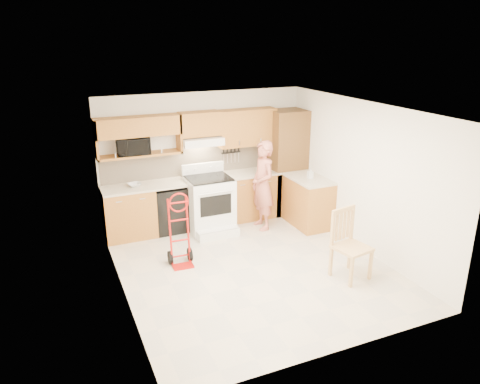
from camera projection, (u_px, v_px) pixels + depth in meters
floor at (253, 267)px, 7.25m from camera, size 4.00×4.50×0.02m
ceiling at (254, 108)px, 6.43m from camera, size 4.00×4.50×0.02m
wall_back at (204, 157)px, 8.80m from camera, size 4.00×0.02×2.50m
wall_front at (343, 256)px, 4.88m from camera, size 4.00×0.02×2.50m
wall_left at (117, 212)px, 6.08m from camera, size 0.02×4.50×2.50m
wall_right at (363, 177)px, 7.60m from camera, size 0.02×4.50×2.50m
backsplash at (204, 160)px, 8.79m from camera, size 3.92×0.03×0.55m
lower_cab_left at (129, 213)px, 8.21m from camera, size 0.90×0.60×0.90m
dishwasher at (170, 208)px, 8.50m from camera, size 0.60×0.60×0.85m
lower_cab_right at (249, 195)px, 9.11m from camera, size 1.14×0.60×0.90m
countertop_left at (144, 186)px, 8.17m from camera, size 1.50×0.63×0.04m
countertop_right at (249, 173)px, 8.95m from camera, size 1.14×0.63×0.04m
cab_return_right at (308, 202)px, 8.74m from camera, size 0.60×1.00×0.90m
countertop_return at (309, 179)px, 8.58m from camera, size 0.63×1.00×0.04m
pantry_tall at (286, 162)px, 9.22m from camera, size 0.70×0.60×2.10m
upper_cab_left at (138, 126)px, 7.94m from camera, size 1.50×0.33×0.34m
upper_shelf_mw at (140, 155)px, 8.11m from camera, size 1.50×0.33×0.04m
upper_cab_center at (200, 124)px, 8.38m from camera, size 0.76×0.33×0.44m
upper_cab_right at (247, 127)px, 8.78m from camera, size 1.14×0.33×0.70m
range_hood at (201, 141)px, 8.42m from camera, size 0.76×0.46×0.14m
knife_strip at (231, 156)px, 8.96m from camera, size 0.40×0.05×0.29m
microwave at (133, 146)px, 8.01m from camera, size 0.57×0.40×0.31m
range at (210, 200)px, 8.43m from camera, size 0.82×1.08×1.21m
person at (263, 185)px, 8.46m from camera, size 0.41×0.62×1.69m
hand_truck at (180, 233)px, 7.15m from camera, size 0.45×0.42×1.10m
dining_chair at (352, 245)px, 6.77m from camera, size 0.57×0.60×1.06m
soap_bottle at (310, 173)px, 8.51m from camera, size 0.10×0.10×0.20m
bowl at (134, 185)px, 8.09m from camera, size 0.26×0.26×0.06m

